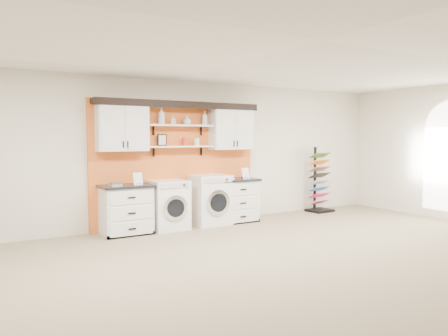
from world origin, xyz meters
TOP-DOWN VIEW (x-y plane):
  - floor at (0.00, 0.00)m, footprint 10.00×10.00m
  - ceiling at (0.00, 0.00)m, footprint 10.00×10.00m
  - wall_back at (0.00, 4.00)m, footprint 10.00×0.00m
  - accent_panel at (0.00, 3.96)m, footprint 3.40×0.07m
  - upper_cabinet_left at (-1.13, 3.79)m, footprint 0.90×0.35m
  - upper_cabinet_right at (1.13, 3.79)m, footprint 0.90×0.35m
  - shelf_lower at (0.00, 3.80)m, footprint 1.32×0.28m
  - shelf_upper at (0.00, 3.80)m, footprint 1.32×0.28m
  - crown_molding at (0.00, 3.81)m, footprint 3.30×0.41m
  - picture_frame at (-0.35, 3.85)m, footprint 0.18×0.02m
  - canister_red at (0.10, 3.80)m, footprint 0.11×0.11m
  - canister_cream at (0.35, 3.80)m, footprint 0.10×0.10m
  - base_cabinet_left at (-1.13, 3.64)m, footprint 0.89×0.66m
  - base_cabinet_right at (1.13, 3.64)m, footprint 0.89×0.66m
  - washer at (-0.33, 3.64)m, footprint 0.65×0.71m
  - dryer at (0.55, 3.64)m, footprint 0.70×0.71m
  - sample_rack at (3.44, 3.67)m, footprint 0.57×0.49m
  - soap_bottle_a at (-0.38, 3.80)m, footprint 0.17×0.17m
  - soap_bottle_b at (-0.14, 3.80)m, footprint 0.10×0.10m
  - soap_bottle_c at (0.14, 3.80)m, footprint 0.18×0.18m
  - soap_bottle_d at (0.53, 3.80)m, footprint 0.13×0.13m

SIDE VIEW (x-z plane):
  - floor at x=0.00m, z-range 0.00..0.00m
  - base_cabinet_left at x=-1.13m, z-range 0.00..0.87m
  - base_cabinet_right at x=1.13m, z-range 0.00..0.87m
  - washer at x=-0.33m, z-range 0.00..0.91m
  - dryer at x=0.55m, z-range 0.00..0.97m
  - sample_rack at x=3.44m, z-range -0.25..1.23m
  - accent_panel at x=0.00m, z-range 0.00..2.40m
  - wall_back at x=0.00m, z-range -3.60..6.40m
  - shelf_lower at x=0.00m, z-range 1.52..1.54m
  - canister_cream at x=0.35m, z-range 1.54..1.69m
  - canister_red at x=0.10m, z-range 1.54..1.71m
  - picture_frame at x=-0.35m, z-range 1.54..1.77m
  - upper_cabinet_left at x=-1.13m, z-range 1.46..2.30m
  - upper_cabinet_right at x=1.13m, z-range 1.46..2.30m
  - shelf_upper at x=0.00m, z-range 1.92..1.94m
  - soap_bottle_b at x=-0.14m, z-range 1.94..2.11m
  - soap_bottle_c at x=0.14m, z-range 1.95..2.12m
  - soap_bottle_d at x=0.53m, z-range 1.94..2.22m
  - soap_bottle_a at x=-0.38m, z-range 1.94..2.26m
  - crown_molding at x=0.00m, z-range 2.26..2.39m
  - ceiling at x=0.00m, z-range 2.80..2.80m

